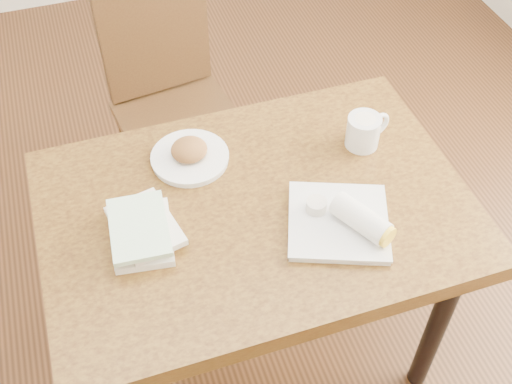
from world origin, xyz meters
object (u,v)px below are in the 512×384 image
object	(u,v)px
table	(256,225)
book_stack	(142,230)
plate_burrito	(345,221)
chair_far	(171,94)
plate_scone	(190,155)
coffee_mug	(364,130)

from	to	relation	value
table	book_stack	distance (m)	0.33
plate_burrito	book_stack	bearing A→B (deg)	165.13
table	chair_far	size ratio (longest dim) A/B	1.22
table	plate_burrito	distance (m)	0.27
plate_scone	plate_burrito	xyz separation A→B (m)	(0.32, -0.37, 0.00)
coffee_mug	book_stack	bearing A→B (deg)	-168.24
plate_burrito	book_stack	distance (m)	0.53
chair_far	coffee_mug	bearing A→B (deg)	-55.56
plate_scone	table	bearing A→B (deg)	-60.03
plate_scone	plate_burrito	world-z (taller)	plate_burrito
plate_scone	coffee_mug	size ratio (longest dim) A/B	1.56
table	coffee_mug	size ratio (longest dim) A/B	8.01
table	plate_burrito	bearing A→B (deg)	-37.26
table	plate_burrito	xyz separation A→B (m)	(0.20, -0.15, 0.11)
chair_far	book_stack	size ratio (longest dim) A/B	3.91
plate_scone	book_stack	size ratio (longest dim) A/B	0.93
table	plate_scone	size ratio (longest dim) A/B	5.13
plate_scone	chair_far	bearing A→B (deg)	84.49
chair_far	book_stack	xyz separation A→B (m)	(-0.24, -0.80, 0.23)
book_stack	plate_burrito	bearing A→B (deg)	-14.87
coffee_mug	book_stack	size ratio (longest dim) A/B	0.59
table	plate_scone	distance (m)	0.28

